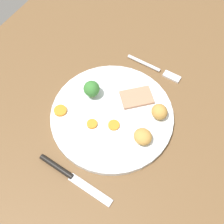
{
  "coord_description": "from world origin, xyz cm",
  "views": [
    {
      "loc": [
        31.37,
        19.29,
        65.13
      ],
      "look_at": [
        2.17,
        1.67,
        6.0
      ],
      "focal_mm": 47.06,
      "sensor_mm": 36.0,
      "label": 1
    }
  ],
  "objects_px": {
    "roast_potato_left": "(143,137)",
    "broccoli_floret": "(91,90)",
    "knife": "(69,175)",
    "meat_slice_main": "(137,97)",
    "roast_potato_right": "(159,112)",
    "carrot_coin_front": "(60,111)",
    "fork": "(155,69)",
    "carrot_coin_back": "(114,125)",
    "dinner_plate": "(112,116)",
    "carrot_coin_side": "(92,124)"
  },
  "relations": [
    {
      "from": "fork",
      "to": "roast_potato_right",
      "type": "bearing_deg",
      "value": -60.07
    },
    {
      "from": "dinner_plate",
      "to": "meat_slice_main",
      "type": "xyz_separation_m",
      "value": [
        -0.07,
        0.03,
        0.01
      ]
    },
    {
      "from": "dinner_plate",
      "to": "fork",
      "type": "relative_size",
      "value": 1.91
    },
    {
      "from": "dinner_plate",
      "to": "roast_potato_left",
      "type": "relative_size",
      "value": 6.9
    },
    {
      "from": "carrot_coin_front",
      "to": "broccoli_floret",
      "type": "relative_size",
      "value": 0.66
    },
    {
      "from": "broccoli_floret",
      "to": "knife",
      "type": "bearing_deg",
      "value": 18.85
    },
    {
      "from": "roast_potato_right",
      "to": "broccoli_floret",
      "type": "bearing_deg",
      "value": -77.82
    },
    {
      "from": "knife",
      "to": "fork",
      "type": "bearing_deg",
      "value": 87.75
    },
    {
      "from": "broccoli_floret",
      "to": "roast_potato_left",
      "type": "bearing_deg",
      "value": 76.62
    },
    {
      "from": "knife",
      "to": "meat_slice_main",
      "type": "bearing_deg",
      "value": 84.38
    },
    {
      "from": "carrot_coin_side",
      "to": "carrot_coin_front",
      "type": "bearing_deg",
      "value": -83.83
    },
    {
      "from": "dinner_plate",
      "to": "fork",
      "type": "distance_m",
      "value": 0.18
    },
    {
      "from": "dinner_plate",
      "to": "carrot_coin_side",
      "type": "xyz_separation_m",
      "value": [
        0.05,
        -0.03,
        0.01
      ]
    },
    {
      "from": "dinner_plate",
      "to": "broccoli_floret",
      "type": "relative_size",
      "value": 6.38
    },
    {
      "from": "meat_slice_main",
      "to": "broccoli_floret",
      "type": "relative_size",
      "value": 1.64
    },
    {
      "from": "roast_potato_left",
      "to": "carrot_coin_back",
      "type": "bearing_deg",
      "value": -87.54
    },
    {
      "from": "carrot_coin_side",
      "to": "carrot_coin_back",
      "type": "bearing_deg",
      "value": 117.9
    },
    {
      "from": "roast_potato_left",
      "to": "roast_potato_right",
      "type": "relative_size",
      "value": 1.08
    },
    {
      "from": "meat_slice_main",
      "to": "carrot_coin_side",
      "type": "bearing_deg",
      "value": -24.76
    },
    {
      "from": "broccoli_floret",
      "to": "roast_potato_right",
      "type": "bearing_deg",
      "value": 102.18
    },
    {
      "from": "carrot_coin_back",
      "to": "knife",
      "type": "relative_size",
      "value": 0.14
    },
    {
      "from": "meat_slice_main",
      "to": "dinner_plate",
      "type": "bearing_deg",
      "value": -22.49
    },
    {
      "from": "meat_slice_main",
      "to": "roast_potato_left",
      "type": "distance_m",
      "value": 0.11
    },
    {
      "from": "meat_slice_main",
      "to": "carrot_coin_back",
      "type": "xyz_separation_m",
      "value": [
        0.09,
        -0.01,
        -0.0
      ]
    },
    {
      "from": "carrot_coin_front",
      "to": "knife",
      "type": "relative_size",
      "value": 0.16
    },
    {
      "from": "fork",
      "to": "knife",
      "type": "bearing_deg",
      "value": -94.0
    },
    {
      "from": "roast_potato_right",
      "to": "carrot_coin_front",
      "type": "bearing_deg",
      "value": -61.7
    },
    {
      "from": "carrot_coin_front",
      "to": "carrot_coin_side",
      "type": "distance_m",
      "value": 0.08
    },
    {
      "from": "carrot_coin_front",
      "to": "carrot_coin_side",
      "type": "relative_size",
      "value": 1.24
    },
    {
      "from": "meat_slice_main",
      "to": "broccoli_floret",
      "type": "xyz_separation_m",
      "value": [
        0.05,
        -0.1,
        0.02
      ]
    },
    {
      "from": "meat_slice_main",
      "to": "carrot_coin_side",
      "type": "xyz_separation_m",
      "value": [
        0.12,
        -0.05,
        -0.0
      ]
    },
    {
      "from": "carrot_coin_side",
      "to": "knife",
      "type": "relative_size",
      "value": 0.13
    },
    {
      "from": "roast_potato_left",
      "to": "carrot_coin_side",
      "type": "distance_m",
      "value": 0.12
    },
    {
      "from": "roast_potato_left",
      "to": "fork",
      "type": "xyz_separation_m",
      "value": [
        -0.2,
        -0.07,
        -0.02
      ]
    },
    {
      "from": "dinner_plate",
      "to": "broccoli_floret",
      "type": "distance_m",
      "value": 0.08
    },
    {
      "from": "roast_potato_right",
      "to": "broccoli_floret",
      "type": "xyz_separation_m",
      "value": [
        0.04,
        -0.17,
        0.01
      ]
    },
    {
      "from": "carrot_coin_back",
      "to": "carrot_coin_front",
      "type": "bearing_deg",
      "value": -75.71
    },
    {
      "from": "fork",
      "to": "knife",
      "type": "relative_size",
      "value": 0.82
    },
    {
      "from": "roast_potato_right",
      "to": "dinner_plate",
      "type": "bearing_deg",
      "value": -60.81
    },
    {
      "from": "roast_potato_left",
      "to": "roast_potato_right",
      "type": "distance_m",
      "value": 0.07
    },
    {
      "from": "carrot_coin_side",
      "to": "fork",
      "type": "bearing_deg",
      "value": 168.1
    },
    {
      "from": "roast_potato_left",
      "to": "knife",
      "type": "xyz_separation_m",
      "value": [
        0.15,
        -0.1,
        -0.02
      ]
    },
    {
      "from": "dinner_plate",
      "to": "meat_slice_main",
      "type": "distance_m",
      "value": 0.08
    },
    {
      "from": "meat_slice_main",
      "to": "knife",
      "type": "distance_m",
      "value": 0.24
    },
    {
      "from": "roast_potato_right",
      "to": "carrot_coin_back",
      "type": "height_order",
      "value": "roast_potato_right"
    },
    {
      "from": "carrot_coin_back",
      "to": "knife",
      "type": "bearing_deg",
      "value": -9.42
    },
    {
      "from": "roast_potato_left",
      "to": "broccoli_floret",
      "type": "relative_size",
      "value": 0.92
    },
    {
      "from": "roast_potato_right",
      "to": "broccoli_floret",
      "type": "height_order",
      "value": "broccoli_floret"
    },
    {
      "from": "fork",
      "to": "meat_slice_main",
      "type": "bearing_deg",
      "value": -86.78
    },
    {
      "from": "carrot_coin_front",
      "to": "meat_slice_main",
      "type": "bearing_deg",
      "value": 132.43
    }
  ]
}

